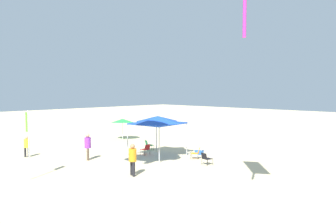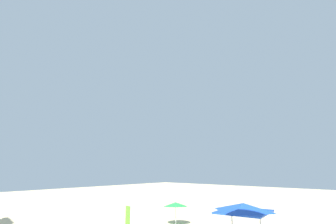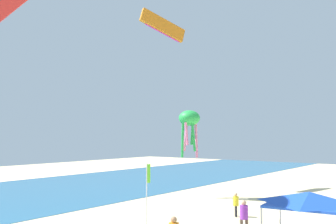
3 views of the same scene
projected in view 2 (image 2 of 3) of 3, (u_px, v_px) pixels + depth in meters
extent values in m
cube|color=blue|center=(244.00, 212.00, 17.26)|extent=(3.45, 3.73, 0.10)
pyramid|color=blue|center=(244.00, 207.00, 17.32)|extent=(3.38, 3.66, 0.50)
cylinder|color=silver|center=(176.00, 214.00, 25.00)|extent=(0.15, 0.14, 2.06)
cone|color=green|center=(176.00, 204.00, 25.24)|extent=(2.32, 2.31, 0.59)
cube|color=#66D82D|center=(128.00, 220.00, 10.73)|extent=(0.30, 0.02, 1.10)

